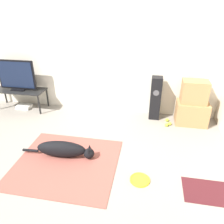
{
  "coord_description": "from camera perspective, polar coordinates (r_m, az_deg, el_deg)",
  "views": [
    {
      "loc": [
        1.21,
        -2.2,
        2.18
      ],
      "look_at": [
        0.6,
        1.1,
        0.45
      ],
      "focal_mm": 35.0,
      "sensor_mm": 36.0,
      "label": 1
    }
  ],
  "objects": [
    {
      "name": "ground_plane",
      "position": [
        3.32,
        -14.21,
        -14.78
      ],
      "size": [
        12.0,
        12.0,
        0.0
      ],
      "primitive_type": "plane",
      "color": "gray"
    },
    {
      "name": "wall_back",
      "position": [
        4.55,
        -5.36,
        15.69
      ],
      "size": [
        8.0,
        0.06,
        2.55
      ],
      "color": "silver",
      "rests_on": "ground_plane"
    },
    {
      "name": "area_rug",
      "position": [
        3.43,
        -11.8,
        -12.86
      ],
      "size": [
        1.5,
        1.38,
        0.01
      ],
      "color": "#934C42",
      "rests_on": "ground_plane"
    },
    {
      "name": "dog",
      "position": [
        3.48,
        -12.5,
        -9.52
      ],
      "size": [
        1.14,
        0.27,
        0.26
      ],
      "color": "black",
      "rests_on": "area_rug"
    },
    {
      "name": "frisbee",
      "position": [
        3.11,
        7.28,
        -17.13
      ],
      "size": [
        0.27,
        0.27,
        0.03
      ],
      "color": "yellow",
      "rests_on": "ground_plane"
    },
    {
      "name": "cardboard_box_lower",
      "position": [
        4.51,
        20.05,
        -0.25
      ],
      "size": [
        0.59,
        0.4,
        0.44
      ],
      "color": "#A87A4C",
      "rests_on": "ground_plane"
    },
    {
      "name": "cardboard_box_upper",
      "position": [
        4.34,
        20.74,
        4.94
      ],
      "size": [
        0.47,
        0.31,
        0.43
      ],
      "color": "#A87A4C",
      "rests_on": "cardboard_box_lower"
    },
    {
      "name": "floor_speaker",
      "position": [
        4.43,
        11.29,
        3.56
      ],
      "size": [
        0.21,
        0.21,
        0.87
      ],
      "color": "black",
      "rests_on": "ground_plane"
    },
    {
      "name": "tv_stand",
      "position": [
        5.19,
        -22.98,
        4.9
      ],
      "size": [
        1.12,
        0.46,
        0.44
      ],
      "color": "black",
      "rests_on": "ground_plane"
    },
    {
      "name": "tv",
      "position": [
        5.08,
        -23.71,
        8.72
      ],
      "size": [
        0.83,
        0.2,
        0.65
      ],
      "color": "black",
      "rests_on": "tv_stand"
    },
    {
      "name": "tennis_ball_by_boxes",
      "position": [
        4.52,
        14.18,
        -2.04
      ],
      "size": [
        0.07,
        0.07,
        0.07
      ],
      "color": "#C6E033",
      "rests_on": "ground_plane"
    },
    {
      "name": "tennis_ball_near_speaker",
      "position": [
        4.34,
        14.06,
        -3.28
      ],
      "size": [
        0.07,
        0.07,
        0.07
      ],
      "color": "#C6E033",
      "rests_on": "ground_plane"
    },
    {
      "name": "tennis_ball_loose_on_carpet",
      "position": [
        4.4,
        14.82,
        -2.94
      ],
      "size": [
        0.07,
        0.07,
        0.07
      ],
      "color": "#C6E033",
      "rests_on": "ground_plane"
    },
    {
      "name": "game_console",
      "position": [
        5.31,
        -21.98,
        1.35
      ],
      "size": [
        0.3,
        0.22,
        0.07
      ],
      "color": "white",
      "rests_on": "ground_plane"
    },
    {
      "name": "door_mat",
      "position": [
        3.21,
        24.02,
        -18.52
      ],
      "size": [
        0.65,
        0.43,
        0.01
      ],
      "color": "#47191E",
      "rests_on": "ground_plane"
    }
  ]
}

